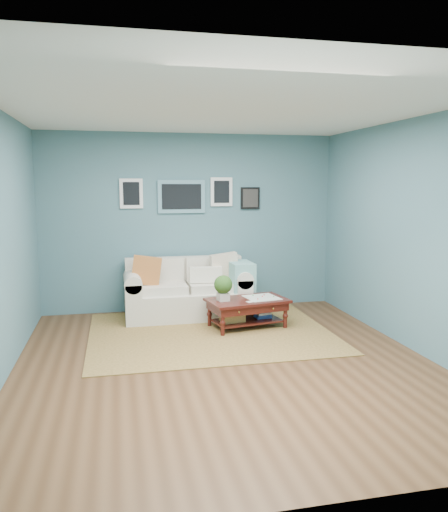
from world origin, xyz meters
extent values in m
plane|color=brown|center=(0.00, 0.00, 0.00)|extent=(5.00, 5.00, 0.00)
plane|color=white|center=(0.00, 0.00, 2.70)|extent=(5.00, 5.00, 0.00)
cube|color=#466E79|center=(0.00, 2.50, 1.35)|extent=(4.50, 0.02, 2.70)
cube|color=#466E79|center=(0.00, -2.50, 1.35)|extent=(4.50, 0.02, 2.70)
cube|color=#466E79|center=(2.25, 0.00, 1.35)|extent=(0.02, 5.00, 2.70)
cube|color=#5D8D9C|center=(-0.14, 2.48, 1.75)|extent=(0.72, 0.03, 0.50)
cube|color=black|center=(-0.14, 2.46, 1.75)|extent=(0.60, 0.01, 0.38)
cube|color=white|center=(-0.89, 2.48, 1.80)|extent=(0.34, 0.03, 0.44)
cube|color=white|center=(0.48, 2.48, 1.82)|extent=(0.34, 0.03, 0.44)
cube|color=black|center=(0.94, 2.48, 1.72)|extent=(0.30, 0.03, 0.34)
cube|color=brown|center=(0.04, 1.13, 0.01)|extent=(3.11, 2.49, 0.01)
cube|color=beige|center=(-0.14, 1.99, 0.20)|extent=(1.34, 0.83, 0.40)
cube|color=beige|center=(-0.14, 2.31, 0.62)|extent=(1.75, 0.21, 0.45)
cube|color=beige|center=(-0.92, 1.99, 0.29)|extent=(0.23, 0.83, 0.58)
cube|color=beige|center=(0.64, 1.99, 0.29)|extent=(0.23, 0.83, 0.58)
cylinder|color=beige|center=(-0.92, 1.99, 0.58)|extent=(0.24, 0.83, 0.24)
cylinder|color=beige|center=(0.64, 1.99, 0.58)|extent=(0.24, 0.83, 0.24)
cube|color=beige|center=(-0.50, 1.93, 0.46)|extent=(0.68, 0.53, 0.12)
cube|color=beige|center=(0.22, 1.93, 0.46)|extent=(0.68, 0.53, 0.12)
cube|color=beige|center=(-0.50, 2.20, 0.69)|extent=(0.68, 0.11, 0.34)
cube|color=beige|center=(0.22, 2.20, 0.69)|extent=(0.68, 0.11, 0.34)
cube|color=#CB5C25|center=(-0.72, 1.94, 0.72)|extent=(0.45, 0.16, 0.45)
cube|color=beige|center=(0.42, 2.01, 0.72)|extent=(0.44, 0.17, 0.43)
cube|color=#ECE5CC|center=(0.12, 1.90, 0.64)|extent=(0.47, 0.11, 0.23)
cube|color=#75B0AE|center=(0.64, 1.88, 0.43)|extent=(0.32, 0.52, 0.75)
cube|color=#360D0C|center=(0.58, 1.27, 0.38)|extent=(1.15, 0.79, 0.04)
cube|color=#360D0C|center=(0.58, 1.27, 0.31)|extent=(1.07, 0.71, 0.11)
cube|color=#360D0C|center=(0.58, 1.27, 0.10)|extent=(0.96, 0.61, 0.02)
sphere|color=gold|center=(0.39, 0.95, 0.31)|extent=(0.03, 0.03, 0.03)
sphere|color=gold|center=(0.87, 1.03, 0.31)|extent=(0.03, 0.03, 0.03)
cylinder|color=#360D0C|center=(0.17, 0.96, 0.18)|extent=(0.05, 0.05, 0.36)
cylinder|color=#360D0C|center=(1.07, 1.12, 0.18)|extent=(0.05, 0.05, 0.36)
cylinder|color=#360D0C|center=(0.09, 1.42, 0.18)|extent=(0.05, 0.05, 0.36)
cylinder|color=#360D0C|center=(0.99, 1.58, 0.18)|extent=(0.05, 0.05, 0.36)
cube|color=beige|center=(0.24, 1.25, 0.45)|extent=(0.16, 0.16, 0.11)
sphere|color=#29521E|center=(0.24, 1.25, 0.62)|extent=(0.25, 0.25, 0.25)
cube|color=white|center=(0.80, 1.31, 0.40)|extent=(0.49, 0.49, 0.01)
cube|color=tan|center=(0.36, 1.23, 0.20)|extent=(0.33, 0.26, 0.18)
cube|color=#24418F|center=(0.82, 1.33, 0.16)|extent=(0.24, 0.19, 0.10)
camera|label=1|loc=(-1.13, -5.10, 1.95)|focal=35.00mm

